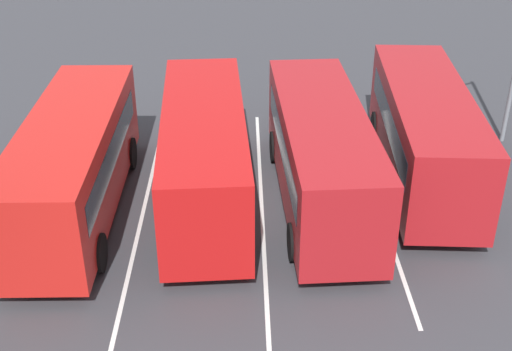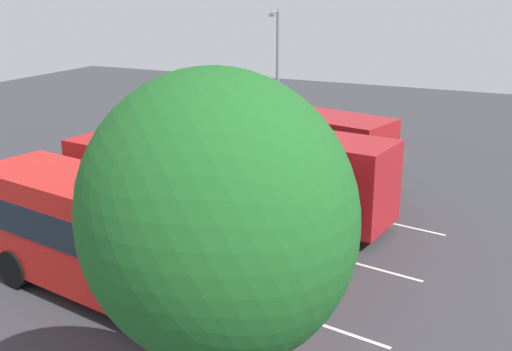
# 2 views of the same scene
# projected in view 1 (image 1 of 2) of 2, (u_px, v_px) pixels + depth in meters

# --- Properties ---
(ground_plane) EXTENTS (66.73, 66.73, 0.00)m
(ground_plane) POSITION_uv_depth(u_px,v_px,m) (261.00, 203.00, 21.74)
(ground_plane) COLOR #38383D
(bus_far_left) EXTENTS (9.56, 4.54, 3.17)m
(bus_far_left) POSITION_uv_depth(u_px,v_px,m) (425.00, 131.00, 22.36)
(bus_far_left) COLOR #AD191E
(bus_far_left) RESTS_ON ground
(bus_center_left) EXTENTS (9.48, 3.61, 3.17)m
(bus_center_left) POSITION_uv_depth(u_px,v_px,m) (322.00, 153.00, 20.96)
(bus_center_left) COLOR #AD191E
(bus_center_left) RESTS_ON ground
(bus_center_right) EXTENTS (9.47, 3.55, 3.17)m
(bus_center_right) POSITION_uv_depth(u_px,v_px,m) (204.00, 152.00, 21.00)
(bus_center_right) COLOR red
(bus_center_right) RESTS_ON ground
(bus_far_right) EXTENTS (9.53, 4.07, 3.17)m
(bus_far_right) POSITION_uv_depth(u_px,v_px,m) (73.00, 162.00, 20.43)
(bus_far_right) COLOR red
(bus_far_right) RESTS_ON ground
(pedestrian) EXTENTS (0.45, 0.45, 1.78)m
(pedestrian) POSITION_uv_depth(u_px,v_px,m) (88.00, 105.00, 26.00)
(pedestrian) COLOR #232833
(pedestrian) RESTS_ON ground
(lane_stripe_outer_left) EXTENTS (13.18, 2.41, 0.01)m
(lane_stripe_outer_left) POSITION_uv_depth(u_px,v_px,m) (374.00, 192.00, 22.37)
(lane_stripe_outer_left) COLOR silver
(lane_stripe_outer_left) RESTS_ON ground
(lane_stripe_inner_left) EXTENTS (13.18, 2.41, 0.01)m
(lane_stripe_inner_left) POSITION_uv_depth(u_px,v_px,m) (261.00, 203.00, 21.74)
(lane_stripe_inner_left) COLOR silver
(lane_stripe_inner_left) RESTS_ON ground
(lane_stripe_inner_right) EXTENTS (13.18, 2.41, 0.01)m
(lane_stripe_inner_right) POSITION_uv_depth(u_px,v_px,m) (142.00, 215.00, 21.10)
(lane_stripe_inner_right) COLOR silver
(lane_stripe_inner_right) RESTS_ON ground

